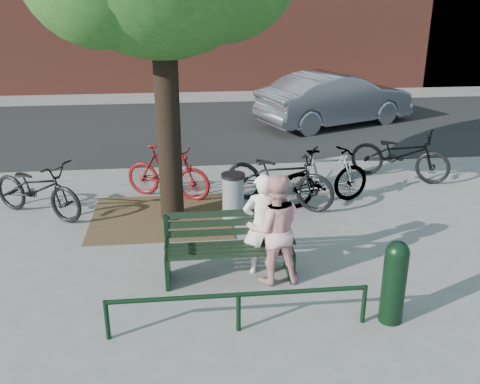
{
  "coord_description": "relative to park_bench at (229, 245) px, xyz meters",
  "views": [
    {
      "loc": [
        -0.55,
        -6.45,
        3.79
      ],
      "look_at": [
        0.26,
        1.0,
        0.89
      ],
      "focal_mm": 40.0,
      "sensor_mm": 36.0,
      "label": 1
    }
  ],
  "objects": [
    {
      "name": "ground",
      "position": [
        0.0,
        -0.08,
        -0.48
      ],
      "size": [
        90.0,
        90.0,
        0.0
      ],
      "primitive_type": "plane",
      "color": "gray",
      "rests_on": "ground"
    },
    {
      "name": "dirt_pit",
      "position": [
        -1.0,
        2.12,
        -0.47
      ],
      "size": [
        2.4,
        2.0,
        0.02
      ],
      "primitive_type": "cube",
      "color": "brown",
      "rests_on": "ground"
    },
    {
      "name": "road",
      "position": [
        0.0,
        8.42,
        -0.47
      ],
      "size": [
        40.0,
        7.0,
        0.01
      ],
      "primitive_type": "cube",
      "color": "black",
      "rests_on": "ground"
    },
    {
      "name": "park_bench",
      "position": [
        0.0,
        0.0,
        0.0
      ],
      "size": [
        1.74,
        0.54,
        0.97
      ],
      "color": "black",
      "rests_on": "ground"
    },
    {
      "name": "guard_railing",
      "position": [
        0.0,
        -1.28,
        -0.08
      ],
      "size": [
        3.06,
        0.06,
        0.51
      ],
      "color": "black",
      "rests_on": "ground"
    },
    {
      "name": "person_left",
      "position": [
        0.47,
        0.07,
        0.25
      ],
      "size": [
        0.54,
        0.35,
        1.46
      ],
      "primitive_type": "imported",
      "rotation": [
        0.0,
        0.0,
        3.13
      ],
      "color": "white",
      "rests_on": "ground"
    },
    {
      "name": "person_right",
      "position": [
        0.6,
        -0.18,
        0.29
      ],
      "size": [
        0.76,
        0.6,
        1.54
      ],
      "primitive_type": "imported",
      "rotation": [
        0.0,
        0.0,
        3.16
      ],
      "color": "pink",
      "rests_on": "ground"
    },
    {
      "name": "bollard",
      "position": [
        1.85,
        -1.27,
        0.09
      ],
      "size": [
        0.28,
        0.28,
        1.06
      ],
      "color": "black",
      "rests_on": "ground"
    },
    {
      "name": "litter_bin",
      "position": [
        0.25,
        1.91,
        -0.06
      ],
      "size": [
        0.41,
        0.41,
        0.83
      ],
      "color": "gray",
      "rests_on": "ground"
    },
    {
      "name": "bicycle_a",
      "position": [
        -3.12,
        2.45,
        0.03
      ],
      "size": [
        2.0,
        1.6,
        1.02
      ],
      "primitive_type": "imported",
      "rotation": [
        0.0,
        0.0,
        1.01
      ],
      "color": "black",
      "rests_on": "ground"
    },
    {
      "name": "bicycle_b",
      "position": [
        -0.88,
        3.06,
        0.03
      ],
      "size": [
        1.75,
        1.14,
        1.02
      ],
      "primitive_type": "imported",
      "rotation": [
        0.0,
        0.0,
        1.15
      ],
      "color": "#600D0E",
      "rests_on": "ground"
    },
    {
      "name": "bicycle_c",
      "position": [
        1.14,
        2.49,
        0.08
      ],
      "size": [
        2.18,
        1.78,
        1.11
      ],
      "primitive_type": "imported",
      "rotation": [
        0.0,
        0.0,
        0.99
      ],
      "color": "black",
      "rests_on": "ground"
    },
    {
      "name": "bicycle_d",
      "position": [
        1.97,
        2.41,
        0.06
      ],
      "size": [
        1.87,
        0.95,
        1.08
      ],
      "primitive_type": "imported",
      "rotation": [
        0.0,
        0.0,
        1.83
      ],
      "color": "gray",
      "rests_on": "ground"
    },
    {
      "name": "bicycle_e",
      "position": [
        3.89,
        3.64,
        0.05
      ],
      "size": [
        2.09,
        1.68,
        1.06
      ],
      "primitive_type": "imported",
      "rotation": [
        0.0,
        0.0,
        1.01
      ],
      "color": "black",
      "rests_on": "ground"
    },
    {
      "name": "parked_car",
      "position": [
        3.82,
        8.33,
        0.28
      ],
      "size": [
        4.86,
        3.22,
        1.52
      ],
      "primitive_type": "imported",
      "rotation": [
        0.0,
        0.0,
        1.96
      ],
      "color": "slate",
      "rests_on": "ground"
    }
  ]
}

